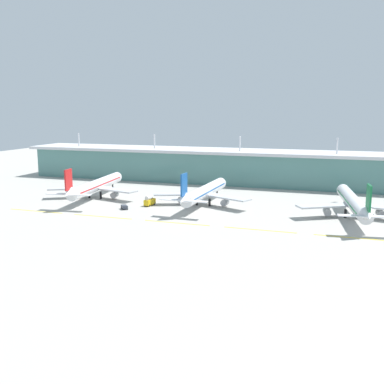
{
  "coord_description": "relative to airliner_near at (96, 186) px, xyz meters",
  "views": [
    {
      "loc": [
        59.97,
        -159.44,
        45.36
      ],
      "look_at": [
        -7.18,
        39.6,
        7.0
      ],
      "focal_mm": 42.33,
      "sensor_mm": 36.0,
      "label": 1
    }
  ],
  "objects": [
    {
      "name": "airliner_far",
      "position": [
        126.25,
        -2.87,
        -0.0
      ],
      "size": [
        48.27,
        68.72,
        18.9
      ],
      "color": "silver",
      "rests_on": "ground"
    },
    {
      "name": "taxiway_stripe_west",
      "position": [
        -9.63,
        -36.33,
        -6.43
      ],
      "size": [
        28.0,
        0.7,
        0.04
      ],
      "primitive_type": "cube",
      "color": "yellow",
      "rests_on": "ground"
    },
    {
      "name": "airliner_near",
      "position": [
        0.0,
        0.0,
        0.0
      ],
      "size": [
        48.41,
        69.29,
        18.9
      ],
      "color": "white",
      "rests_on": "ground"
    },
    {
      "name": "taxiway_stripe_centre",
      "position": [
        58.37,
        -36.33,
        -6.43
      ],
      "size": [
        28.0,
        0.7,
        0.04
      ],
      "primitive_type": "cube",
      "color": "yellow",
      "rests_on": "ground"
    },
    {
      "name": "airliner_middle",
      "position": [
        58.67,
        0.8,
        -0.01
      ],
      "size": [
        48.79,
        63.34,
        18.9
      ],
      "color": "white",
      "rests_on": "ground"
    },
    {
      "name": "fuel_truck",
      "position": [
        34.22,
        -8.76,
        -4.19
      ],
      "size": [
        3.35,
        7.44,
        4.95
      ],
      "color": "gold",
      "rests_on": "ground"
    },
    {
      "name": "terminal_building",
      "position": [
        61.37,
        70.68,
        4.06
      ],
      "size": [
        288.0,
        34.0,
        29.63
      ],
      "color": "slate",
      "rests_on": "ground"
    },
    {
      "name": "taxiway_stripe_mid_west",
      "position": [
        24.37,
        -36.33,
        -6.43
      ],
      "size": [
        28.0,
        0.7,
        0.04
      ],
      "primitive_type": "cube",
      "color": "yellow",
      "rests_on": "ground"
    },
    {
      "name": "taxiway_stripe_east",
      "position": [
        126.37,
        -36.33,
        -6.43
      ],
      "size": [
        28.0,
        0.7,
        0.04
      ],
      "primitive_type": "cube",
      "color": "yellow",
      "rests_on": "ground"
    },
    {
      "name": "pushback_tug",
      "position": [
        26.47,
        -19.87,
        -5.35
      ],
      "size": [
        4.67,
        4.91,
        1.85
      ],
      "color": "#333842",
      "rests_on": "ground"
    },
    {
      "name": "taxiway_stripe_mid_east",
      "position": [
        92.37,
        -36.33,
        -6.43
      ],
      "size": [
        28.0,
        0.7,
        0.04
      ],
      "primitive_type": "cube",
      "color": "yellow",
      "rests_on": "ground"
    },
    {
      "name": "ground_plane",
      "position": [
        61.37,
        -43.82,
        -6.45
      ],
      "size": [
        600.0,
        600.0,
        0.0
      ],
      "primitive_type": "plane",
      "color": "#A8A59E"
    }
  ]
}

